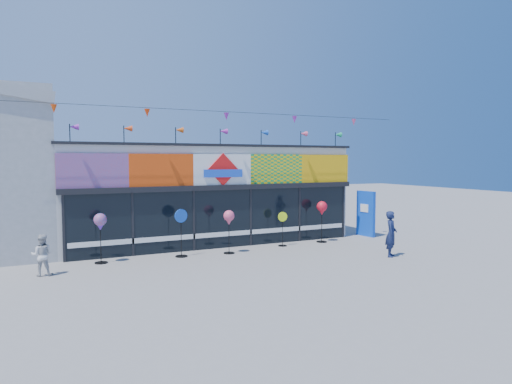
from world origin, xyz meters
TOP-DOWN VIEW (x-y plane):
  - ground at (0.00, 0.00)m, footprint 80.00×80.00m
  - kite_shop at (0.00, 5.94)m, footprint 16.00×5.70m
  - blue_sign at (6.92, 3.21)m, footprint 0.27×1.04m
  - spinner_0 at (-4.70, 2.68)m, footprint 0.43×0.43m
  - spinner_1 at (-1.96, 2.52)m, footprint 0.48×0.44m
  - spinner_2 at (-0.20, 2.30)m, footprint 0.41×0.41m
  - spinner_3 at (2.31, 2.73)m, footprint 0.39×0.35m
  - spinner_4 at (4.22, 2.77)m, footprint 0.44×0.44m
  - adult_man at (4.83, -0.74)m, footprint 0.71×0.70m
  - child at (-6.50, 1.71)m, footprint 0.66×0.46m

SIDE VIEW (x-z plane):
  - ground at x=0.00m, z-range 0.00..0.00m
  - child at x=-6.50m, z-range 0.00..1.25m
  - spinner_3 at x=2.31m, z-range 0.04..1.42m
  - adult_man at x=4.83m, z-range 0.00..1.64m
  - spinner_1 at x=-1.96m, z-range 0.05..1.77m
  - blue_sign at x=6.92m, z-range 0.01..2.06m
  - spinner_2 at x=-0.20m, z-range 0.48..2.10m
  - spinner_0 at x=-4.70m, z-range 0.51..2.20m
  - spinner_4 at x=4.22m, z-range 0.52..2.26m
  - kite_shop at x=0.00m, z-range -0.61..4.70m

